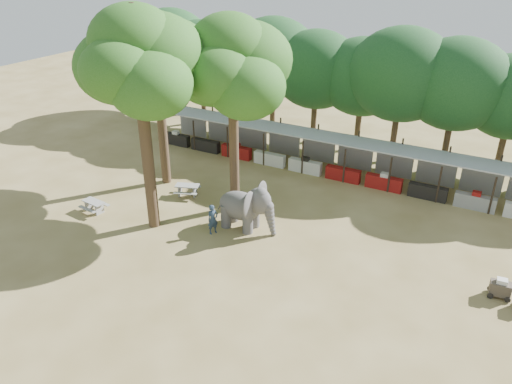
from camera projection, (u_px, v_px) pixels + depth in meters
The scene contains 11 objects.
ground at pixel (225, 273), 24.47m from camera, with size 100.00×100.00×0.00m, color brown.
vendor_stalls at pixel (329, 156), 34.79m from camera, with size 28.00×2.99×2.80m.
yard_tree_left at pixel (156, 58), 30.36m from camera, with size 7.10×6.90×11.02m.
yard_tree_center at pixel (138, 62), 24.70m from camera, with size 7.10×6.90×12.04m.
yard_tree_back at pixel (232, 66), 26.85m from camera, with size 7.10×6.90×11.36m.
backdrop_trees at pixel (359, 78), 36.90m from camera, with size 46.46×5.95×8.33m.
elephant at pixel (247, 207), 27.69m from camera, with size 3.55×2.75×2.74m.
handler at pixel (213, 219), 27.44m from camera, with size 0.62×0.41×1.73m, color #26384C.
picnic_table_near at pixel (94, 205), 29.82m from camera, with size 1.54×1.42×0.70m.
picnic_table_far at pixel (187, 189), 31.74m from camera, with size 1.86×1.77×0.74m.
cart_front at pixel (500, 288), 22.60m from camera, with size 1.05×0.74×0.97m.
Camera 1 is at (11.01, -16.90, 14.50)m, focal length 35.00 mm.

